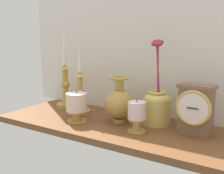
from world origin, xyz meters
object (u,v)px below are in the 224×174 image
brass_vase_bulbous (119,103)px  pillar_candle_near_clock (77,105)px  mantel_clock (196,109)px  brass_vase_jar (157,105)px  pillar_candle_front (137,114)px  candlestick_tall_center (80,88)px  candlestick_tall_left (65,81)px

brass_vase_bulbous → pillar_candle_near_clock: bearing=-151.5°
brass_vase_bulbous → pillar_candle_near_clock: (-14.56, -7.89, -1.28)cm
mantel_clock → brass_vase_jar: size_ratio=0.55×
pillar_candle_front → mantel_clock: bearing=23.6°
mantel_clock → candlestick_tall_center: candlestick_tall_center is taller
candlestick_tall_left → candlestick_tall_center: bearing=-22.2°
brass_vase_jar → pillar_candle_near_clock: bearing=-154.2°
candlestick_tall_center → pillar_candle_near_clock: candlestick_tall_center is taller
candlestick_tall_center → brass_vase_jar: bearing=8.1°
mantel_clock → candlestick_tall_center: size_ratio=0.47×
pillar_candle_front → pillar_candle_near_clock: size_ratio=0.97×
candlestick_tall_left → brass_vase_bulbous: 33.55cm
brass_vase_jar → pillar_candle_near_clock: (-27.67, -13.40, -0.95)cm
mantel_clock → brass_vase_jar: (-15.74, 3.62, -1.55)cm
pillar_candle_near_clock → pillar_candle_front: bearing=4.3°
mantel_clock → pillar_candle_near_clock: mantel_clock is taller
pillar_candle_near_clock → mantel_clock: bearing=12.7°
candlestick_tall_center → brass_vase_bulbous: bearing=-2.4°
mantel_clock → candlestick_tall_left: 61.74cm
candlestick_tall_center → pillar_candle_front: (30.56, -6.81, -4.91)cm
pillar_candle_near_clock → brass_vase_bulbous: bearing=28.5°
candlestick_tall_left → pillar_candle_near_clock: (18.10, -13.99, -5.89)cm
candlestick_tall_center → brass_vase_jar: size_ratio=1.17×
candlestick_tall_center → brass_vase_bulbous: candlestick_tall_center is taller
brass_vase_jar → pillar_candle_front: 11.78cm
pillar_candle_front → pillar_candle_near_clock: (-25.37, -1.90, 0.21)cm
candlestick_tall_left → brass_vase_jar: candlestick_tall_left is taller
mantel_clock → candlestick_tall_left: (-61.51, 4.21, 3.39)cm
candlestick_tall_center → brass_vase_bulbous: 20.06cm
candlestick_tall_center → candlestick_tall_left: bearing=157.8°
mantel_clock → pillar_candle_front: bearing=-156.4°
candlestick_tall_left → brass_vase_jar: bearing=-0.7°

